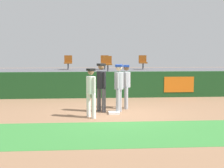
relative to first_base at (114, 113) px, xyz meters
name	(u,v)px	position (x,y,z in m)	size (l,w,h in m)	color
ground_plane	(115,113)	(0.06, 0.08, -0.04)	(60.00, 60.00, 0.00)	#936B4C
grass_foreground_strip	(123,133)	(0.06, -2.73, -0.04)	(18.00, 2.80, 0.01)	#388438
first_base	(114,113)	(0.00, 0.00, 0.00)	(0.40, 0.40, 0.08)	white
player_fielder_home	(91,89)	(-0.85, -0.58, 0.95)	(0.46, 0.56, 1.72)	white
player_runner_visitor	(119,85)	(0.20, 0.23, 1.01)	(0.43, 0.49, 1.81)	#9EA3AD
player_coach_visitor	(126,83)	(0.58, 1.04, 0.98)	(0.38, 0.49, 1.76)	#9EA3AD
player_umpire	(101,84)	(-0.45, 0.40, 1.03)	(0.48, 0.48, 1.84)	#4C4C51
field_wall	(109,85)	(0.07, 3.91, 0.60)	(18.00, 0.26, 1.28)	#19471E
bleacher_platform	(106,81)	(0.06, 6.48, 0.56)	(18.00, 4.80, 1.19)	#59595E
seat_back_left	(68,62)	(-2.15, 7.15, 1.62)	(0.46, 0.44, 0.84)	#4C4C51
seat_front_center	(108,63)	(0.08, 5.35, 1.62)	(0.44, 0.44, 0.84)	#4C4C51
seat_back_center	(105,62)	(0.00, 7.15, 1.62)	(0.46, 0.44, 0.84)	#4C4C51
seat_back_right	(143,61)	(2.29, 7.15, 1.62)	(0.46, 0.44, 0.84)	#4C4C51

